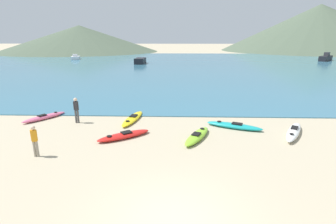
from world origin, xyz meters
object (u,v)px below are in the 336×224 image
Objects in this scene: kayak_on_sand_5 at (294,132)px; moored_boat_2 at (140,61)px; person_near_waterline at (76,109)px; kayak_on_sand_0 at (197,136)px; kayak_on_sand_3 at (124,135)px; moored_boat_1 at (75,57)px; person_near_foreground at (34,139)px; kayak_on_sand_1 at (44,117)px; kayak_on_sand_4 at (234,126)px; kayak_on_sand_2 at (133,118)px; moored_boat_3 at (326,58)px.

moored_boat_2 is (-14.11, 39.63, 0.44)m from kayak_on_sand_5.
kayak_on_sand_0 is at bearing -18.38° from person_near_waterline.
kayak_on_sand_3 is 9.61m from kayak_on_sand_5.
moored_boat_1 reaches higher than kayak_on_sand_3.
kayak_on_sand_5 is at bearing -57.81° from moored_boat_1.
person_near_foreground reaches higher than kayak_on_sand_3.
kayak_on_sand_1 is (-10.09, 3.21, -0.01)m from kayak_on_sand_0.
kayak_on_sand_4 is 40.15m from moored_boat_2.
kayak_on_sand_5 is 42.07m from moored_boat_2.
person_near_waterline is at bearing -88.48° from moored_boat_2.
person_near_foreground reaches higher than kayak_on_sand_2.
kayak_on_sand_0 is 2.98m from kayak_on_sand_4.
kayak_on_sand_5 is at bearing -17.75° from kayak_on_sand_4.
moored_boat_1 is at bearing 110.75° from person_near_waterline.
kayak_on_sand_5 is 54.70m from moored_boat_3.
kayak_on_sand_2 is at bearing -83.10° from moored_boat_2.
person_near_foreground is 55.88m from moored_boat_1.
person_near_waterline is at bearing 88.97° from person_near_foreground.
person_near_waterline is 0.39× the size of moored_boat_2.
person_near_waterline is at bearing 144.49° from kayak_on_sand_3.
kayak_on_sand_5 reaches higher than kayak_on_sand_0.
moored_boat_3 reaches higher than kayak_on_sand_2.
moored_boat_2 is at bearing 91.52° from person_near_waterline.
kayak_on_sand_0 is 0.87× the size of kayak_on_sand_2.
person_near_waterline is at bearing 172.44° from kayak_on_sand_5.
moored_boat_2 reaches higher than kayak_on_sand_1.
moored_boat_2 is (17.14, -10.02, 0.14)m from moored_boat_1.
kayak_on_sand_4 is (12.48, -1.42, 0.01)m from kayak_on_sand_1.
kayak_on_sand_4 is at bearing -11.91° from kayak_on_sand_2.
moored_boat_1 reaches higher than moored_boat_2.
moored_boat_2 is (-8.57, 40.40, 0.46)m from kayak_on_sand_0.
kayak_on_sand_0 is at bearing -143.22° from kayak_on_sand_4.
kayak_on_sand_0 is 8.01m from person_near_waterline.
moored_boat_1 is (-21.65, 47.28, 0.36)m from kayak_on_sand_2.
moored_boat_3 reaches higher than kayak_on_sand_5.
kayak_on_sand_1 is at bearing 179.41° from kayak_on_sand_2.
kayak_on_sand_4 is 0.90× the size of moored_boat_1.
kayak_on_sand_0 is 10.59m from kayak_on_sand_1.
kayak_on_sand_1 is 49.74m from moored_boat_1.
moored_boat_1 is (-28.10, 48.64, 0.33)m from kayak_on_sand_4.
person_near_waterline is 51.23m from moored_boat_1.
moored_boat_3 reaches higher than person_near_waterline.
kayak_on_sand_5 is at bearing -8.84° from kayak_on_sand_1.
kayak_on_sand_4 is at bearing 162.25° from kayak_on_sand_5.
kayak_on_sand_0 is 1.86× the size of person_near_waterline.
kayak_on_sand_0 is 4.03m from kayak_on_sand_3.
person_near_foreground is at bearing -157.10° from kayak_on_sand_4.
kayak_on_sand_5 is at bearing -7.56° from person_near_waterline.
kayak_on_sand_0 is 58.29m from moored_boat_3.
kayak_on_sand_4 is 0.66× the size of moored_boat_3.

